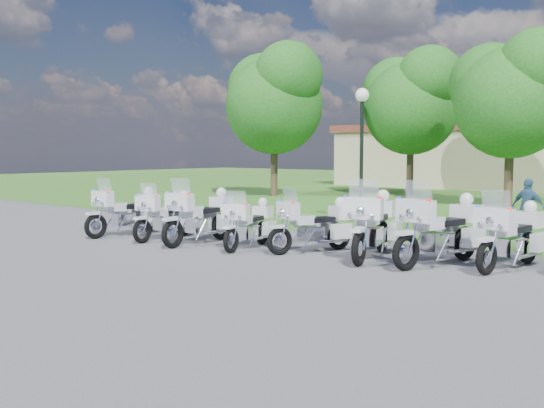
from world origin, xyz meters
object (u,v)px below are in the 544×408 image
Objects in this scene: motorcycle_3 at (250,223)px; motorcycle_1 at (167,215)px; motorcycle_6 at (442,229)px; motorcycle_7 at (512,235)px; motorcycle_5 at (373,224)px; bystander_c at (528,208)px; lamp_post at (362,122)px; motorcycle_2 at (202,216)px; motorcycle_4 at (315,225)px; motorcycle_0 at (127,211)px.

motorcycle_1 is at bearing -6.77° from motorcycle_3.
motorcycle_6 is 1.36m from motorcycle_7.
motorcycle_5 is 5.81m from bystander_c.
motorcycle_1 is at bearing -108.16° from lamp_post.
lamp_post is (0.84, 6.33, 2.58)m from motorcycle_2.
motorcycle_2 is 4.57m from motorcycle_5.
lamp_post is 5.76m from bystander_c.
motorcycle_1 is at bearing -0.94° from motorcycle_2.
motorcycle_3 is (1.47, 0.20, -0.11)m from motorcycle_2.
bystander_c is (4.57, 6.32, 0.20)m from motorcycle_3.
motorcycle_4 is 6.51m from bystander_c.
motorcycle_3 is at bearing -171.51° from motorcycle_0.
motorcycle_3 is 0.81× the size of motorcycle_5.
motorcycle_7 is at bearing -145.06° from motorcycle_6.
motorcycle_5 is at bearing -168.76° from motorcycle_0.
bystander_c is at bearing -140.50° from motorcycle_0.
bystander_c is (-1.19, 4.88, 0.12)m from motorcycle_7.
motorcycle_5 reaches higher than bystander_c.
motorcycle_2 is at bearing -4.78° from motorcycle_3.
motorcycle_2 is at bearing -3.69° from motorcycle_5.
motorcycle_6 is at bearing -173.82° from motorcycle_2.
motorcycle_7 is at bearing 179.21° from motorcycle_5.
motorcycle_4 reaches higher than motorcycle_3.
motorcycle_0 is at bearing 31.73° from motorcycle_4.
lamp_post is (-6.39, 4.69, 2.61)m from motorcycle_7.
motorcycle_5 is (7.17, 1.23, 0.06)m from motorcycle_0.
lamp_post is (2.10, 6.41, 2.64)m from motorcycle_1.
motorcycle_0 is at bearing 49.76° from bystander_c.
motorcycle_1 is 1.05× the size of motorcycle_4.
motorcycle_2 is 7.42m from motorcycle_7.
bystander_c is (6.04, 6.52, 0.09)m from motorcycle_2.
motorcycle_6 is at bearing 101.00° from bystander_c.
motorcycle_0 is 0.55× the size of lamp_post.
motorcycle_4 is at bearing -177.27° from motorcycle_1.
motorcycle_4 is 0.50× the size of lamp_post.
motorcycle_2 is 6.88m from lamp_post.
motorcycle_5 is at bearing -178.29° from motorcycle_1.
motorcycle_5 is (4.47, 0.92, 0.04)m from motorcycle_2.
motorcycle_6 is (5.97, 1.13, 0.04)m from motorcycle_2.
motorcycle_0 is at bearing 0.79° from motorcycle_1.
lamp_post is (-5.13, 5.20, 2.54)m from motorcycle_6.
motorcycle_7 is at bearing -171.73° from motorcycle_2.
motorcycle_6 reaches higher than motorcycle_2.
lamp_post is 2.74× the size of bystander_c.
lamp_post is at bearing -32.62° from motorcycle_6.
motorcycle_3 is (2.73, 0.28, -0.04)m from motorcycle_1.
motorcycle_1 is 0.87× the size of motorcycle_6.
motorcycle_0 reaches higher than motorcycle_1.
lamp_post reaches higher than motorcycle_7.
motorcycle_1 is at bearing 32.22° from motorcycle_4.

